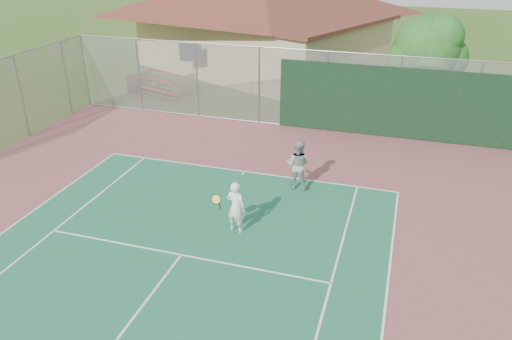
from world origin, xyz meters
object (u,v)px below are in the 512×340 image
at_px(player_white_front, 235,207).
at_px(player_grey_back, 298,165).
at_px(clubhouse, 260,17).
at_px(tree, 428,53).
at_px(bleachers, 161,84).

distance_m(player_white_front, player_grey_back, 3.44).
distance_m(clubhouse, tree, 12.25).
relative_size(clubhouse, tree, 3.58).
bearing_deg(bleachers, player_white_front, -34.81).
bearing_deg(clubhouse, bleachers, -93.70).
distance_m(tree, player_white_front, 12.69).
height_order(clubhouse, player_grey_back, clubhouse).
relative_size(bleachers, player_grey_back, 1.93).
bearing_deg(clubhouse, tree, -12.49).
bearing_deg(player_grey_back, bleachers, -38.36).
bearing_deg(player_white_front, bleachers, -43.84).
xyz_separation_m(clubhouse, bleachers, (-3.56, -6.82, -2.67)).
bearing_deg(tree, bleachers, 178.12).
xyz_separation_m(bleachers, player_white_front, (8.44, -11.86, 0.25)).
xyz_separation_m(clubhouse, player_white_front, (4.88, -18.68, -2.42)).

